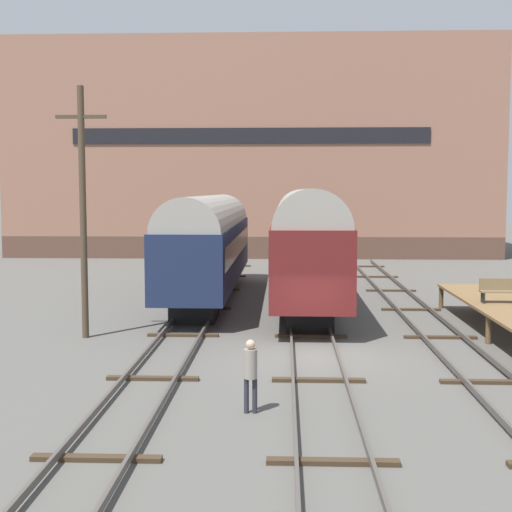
{
  "coord_description": "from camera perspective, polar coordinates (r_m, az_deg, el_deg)",
  "views": [
    {
      "loc": [
        -0.95,
        -22.48,
        5.32
      ],
      "look_at": [
        -2.33,
        11.27,
        2.2
      ],
      "focal_mm": 50.0,
      "sensor_mm": 36.0,
      "label": 1
    }
  ],
  "objects": [
    {
      "name": "ground_plane",
      "position": [
        23.12,
        4.68,
        -8.04
      ],
      "size": [
        200.0,
        200.0,
        0.0
      ],
      "primitive_type": "plane",
      "color": "#56544F"
    },
    {
      "name": "track_left",
      "position": [
        23.36,
        -6.91,
        -7.56
      ],
      "size": [
        2.6,
        60.0,
        0.26
      ],
      "color": "#4C4742",
      "rests_on": "ground"
    },
    {
      "name": "train_car_navy",
      "position": [
        34.7,
        -3.8,
        1.25
      ],
      "size": [
        2.92,
        17.35,
        5.07
      ],
      "color": "black",
      "rests_on": "ground"
    },
    {
      "name": "train_car_maroon",
      "position": [
        33.16,
        3.97,
        1.36
      ],
      "size": [
        3.05,
        17.73,
        5.38
      ],
      "color": "black",
      "rests_on": "ground"
    },
    {
      "name": "track_middle",
      "position": [
        23.08,
        4.68,
        -7.7
      ],
      "size": [
        2.6,
        60.0,
        0.26
      ],
      "color": "#4C4742",
      "rests_on": "ground"
    },
    {
      "name": "bench",
      "position": [
        28.38,
        18.84,
        -2.58
      ],
      "size": [
        1.4,
        0.4,
        0.91
      ],
      "color": "brown",
      "rests_on": "station_platform"
    },
    {
      "name": "utility_pole",
      "position": [
        26.17,
        -13.68,
        3.67
      ],
      "size": [
        1.8,
        0.24,
        8.98
      ],
      "color": "#473828",
      "rests_on": "ground"
    },
    {
      "name": "track_right",
      "position": [
        23.74,
        16.08,
        -7.53
      ],
      "size": [
        2.6,
        60.0,
        0.26
      ],
      "color": "#4C4742",
      "rests_on": "ground"
    },
    {
      "name": "warehouse_building",
      "position": [
        61.49,
        -0.2,
        8.36
      ],
      "size": [
        39.18,
        12.64,
        17.24
      ],
      "color": "brown",
      "rests_on": "ground"
    },
    {
      "name": "person_worker",
      "position": [
        17.17,
        -0.44,
        -9.01
      ],
      "size": [
        0.32,
        0.32,
        1.79
      ],
      "color": "#282833",
      "rests_on": "ground"
    }
  ]
}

